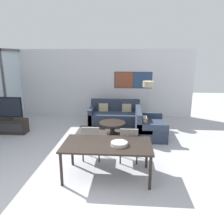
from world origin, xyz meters
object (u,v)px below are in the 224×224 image
Objects in this scene: floor_lamp at (148,87)px; dining_table at (107,147)px; tv_console at (7,126)px; television at (5,108)px; sofa_side at (147,127)px; dining_chair_left at (91,141)px; dining_chair_centre at (129,143)px; coffee_table at (112,125)px; fruit_bowl at (119,143)px; sofa_main at (115,116)px.

dining_table is at bearing -106.29° from floor_lamp.
television reaches higher than tv_console.
sofa_side is 0.91× the size of floor_lamp.
dining_table is 2.09× the size of dining_chair_left.
television is 5.07m from floor_lamp.
dining_chair_centre is (-0.61, -1.87, 0.22)m from sofa_side.
fruit_bowl is at bearing -82.77° from coffee_table.
dining_table is 5.35× the size of fruit_bowl.
sofa_side is at bearing -49.17° from sofa_main.
sofa_main reaches higher than fruit_bowl.
tv_console is at bearing 145.92° from dining_table.
coffee_table is at bearing -90.00° from sofa_main.
sofa_side is 1.63× the size of dining_chair_centre.
television is 3.30× the size of fruit_bowl.
coffee_table is at bearing 2.07° from television.
sofa_main is at bearing 21.95° from television.
floor_lamp reaches higher than fruit_bowl.
dining_chair_left reaches higher than fruit_bowl.
television reaches higher than coffee_table.
dining_table is (3.63, -2.46, 0.45)m from tv_console.
television is at bearing 147.05° from fruit_bowl.
dining_table is 0.85m from dining_chair_centre.
sofa_side is 0.78× the size of dining_table.
television reaches higher than dining_chair_centre.
television is 0.60× the size of sofa_main.
tv_console is 4.47m from dining_chair_centre.
sofa_main reaches higher than tv_console.
floor_lamp reaches higher than dining_chair_centre.
dining_chair_left is 1.00× the size of dining_chair_centre.
dining_table is at bearing -123.86° from dining_chair_centre.
television is 0.72× the size of floor_lamp.
tv_console is at bearing -177.92° from coffee_table.
television is 4.39m from dining_table.
dining_chair_centre is at bearing 74.78° from fruit_bowl.
dining_chair_left is (-1.54, -1.82, 0.22)m from sofa_side.
floor_lamp is (1.24, 0.10, 1.13)m from sofa_main.
dining_chair_centre is at bearing -23.36° from tv_console.
sofa_side is at bearing 1.20° from television.
dining_chair_centre is at bearing 56.14° from dining_table.
sofa_side is at bearing 49.83° from dining_chair_left.
fruit_bowl is at bearing 162.69° from sofa_side.
coffee_table is at bearing 91.73° from dining_table.
floor_lamp reaches higher than coffee_table.
fruit_bowl is at bearing -47.96° from dining_chair_left.
dining_chair_centre reaches higher than sofa_main.
television is 4.48m from dining_chair_centre.
floor_lamp reaches higher than dining_chair_left.
coffee_table is 0.96× the size of dining_chair_centre.
fruit_bowl is (0.34, -3.96, 0.52)m from sofa_main.
fruit_bowl reaches higher than coffee_table.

